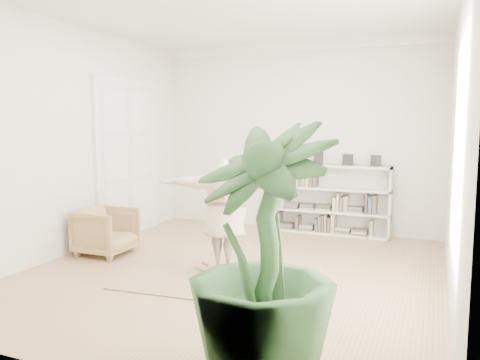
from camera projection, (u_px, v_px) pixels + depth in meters
The scene contains 9 objects.
floor at pixel (234, 271), 6.54m from camera, with size 6.00×6.00×0.00m, color olive.
room_shell at pixel (295, 47), 8.84m from camera, with size 6.00×6.00×6.00m.
doors at pixel (127, 160), 8.61m from camera, with size 0.09×1.78×2.92m.
bookshelf at pixel (330, 200), 8.77m from camera, with size 2.20×0.35×1.64m.
armchair at pixel (106, 231), 7.39m from camera, with size 0.78×0.81×0.73m, color tan.
rug at pixel (225, 275), 6.37m from camera, with size 2.50×2.00×0.02m, color tan.
rocker_board at pixel (225, 270), 6.36m from camera, with size 0.55×0.35×0.11m.
person at pixel (225, 211), 6.27m from camera, with size 1.85×0.50×1.51m, color beige.
houseplant at pixel (262, 256), 3.59m from camera, with size 1.16×1.16×2.06m, color #2A5229.
Camera 1 is at (2.54, -5.83, 2.02)m, focal length 35.00 mm.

